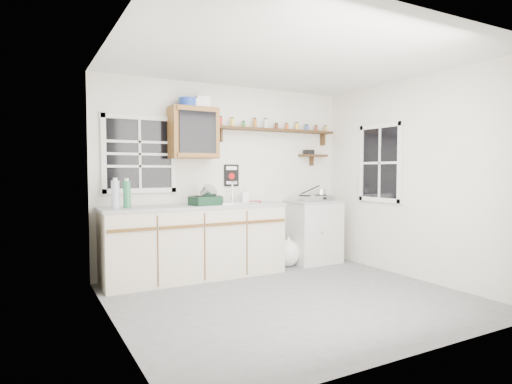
# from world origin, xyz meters

# --- Properties ---
(room) EXTENTS (3.64, 3.24, 2.54)m
(room) POSITION_xyz_m (0.00, 0.00, 1.25)
(room) COLOR #59595C
(room) RESTS_ON ground
(main_cabinet) EXTENTS (2.31, 0.63, 0.92)m
(main_cabinet) POSITION_xyz_m (-0.58, 1.30, 0.46)
(main_cabinet) COLOR beige
(main_cabinet) RESTS_ON floor
(right_cabinet) EXTENTS (0.73, 0.57, 0.91)m
(right_cabinet) POSITION_xyz_m (1.25, 1.32, 0.46)
(right_cabinet) COLOR beige
(right_cabinet) RESTS_ON floor
(sink) EXTENTS (0.52, 0.44, 0.29)m
(sink) POSITION_xyz_m (-0.05, 1.30, 0.93)
(sink) COLOR silver
(sink) RESTS_ON main_cabinet
(upper_cabinet) EXTENTS (0.60, 0.32, 0.65)m
(upper_cabinet) POSITION_xyz_m (-0.55, 1.44, 1.82)
(upper_cabinet) COLOR brown
(upper_cabinet) RESTS_ON wall_back
(upper_cabinet_clutter) EXTENTS (0.40, 0.24, 0.14)m
(upper_cabinet_clutter) POSITION_xyz_m (-0.54, 1.44, 2.21)
(upper_cabinet_clutter) COLOR #173498
(upper_cabinet_clutter) RESTS_ON upper_cabinet
(spice_shelf) EXTENTS (1.91, 0.18, 0.35)m
(spice_shelf) POSITION_xyz_m (0.72, 1.51, 1.93)
(spice_shelf) COLOR black
(spice_shelf) RESTS_ON wall_back
(secondary_shelf) EXTENTS (0.45, 0.16, 0.24)m
(secondary_shelf) POSITION_xyz_m (1.36, 1.52, 1.58)
(secondary_shelf) COLOR black
(secondary_shelf) RESTS_ON wall_back
(warning_sign) EXTENTS (0.22, 0.02, 0.30)m
(warning_sign) POSITION_xyz_m (0.05, 1.59, 1.28)
(warning_sign) COLOR black
(warning_sign) RESTS_ON wall_back
(window_back) EXTENTS (0.93, 0.03, 0.98)m
(window_back) POSITION_xyz_m (-1.20, 1.59, 1.55)
(window_back) COLOR black
(window_back) RESTS_ON wall_back
(window_right) EXTENTS (0.03, 0.78, 1.08)m
(window_right) POSITION_xyz_m (1.79, 0.55, 1.45)
(window_right) COLOR black
(window_right) RESTS_ON wall_back
(water_bottles) EXTENTS (0.21, 0.10, 0.35)m
(water_bottles) POSITION_xyz_m (-1.50, 1.26, 1.08)
(water_bottles) COLOR #A3B3BF
(water_bottles) RESTS_ON main_cabinet
(dish_rack) EXTENTS (0.39, 0.32, 0.27)m
(dish_rack) POSITION_xyz_m (-0.47, 1.21, 1.01)
(dish_rack) COLOR black
(dish_rack) RESTS_ON main_cabinet
(soap_bottle) EXTENTS (0.11, 0.11, 0.20)m
(soap_bottle) POSITION_xyz_m (0.17, 1.40, 1.02)
(soap_bottle) COLOR white
(soap_bottle) RESTS_ON main_cabinet
(rag) EXTENTS (0.20, 0.19, 0.02)m
(rag) POSITION_xyz_m (0.23, 1.25, 0.93)
(rag) COLOR maroon
(rag) RESTS_ON main_cabinet
(hotplate) EXTENTS (0.62, 0.39, 0.08)m
(hotplate) POSITION_xyz_m (1.22, 1.30, 0.95)
(hotplate) COLOR silver
(hotplate) RESTS_ON right_cabinet
(saucepan) EXTENTS (0.32, 0.25, 0.15)m
(saucepan) POSITION_xyz_m (1.36, 1.31, 1.03)
(saucepan) COLOR silver
(saucepan) RESTS_ON hotplate
(trash_bag) EXTENTS (0.39, 0.35, 0.45)m
(trash_bag) POSITION_xyz_m (0.77, 1.28, 0.19)
(trash_bag) COLOR white
(trash_bag) RESTS_ON floor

